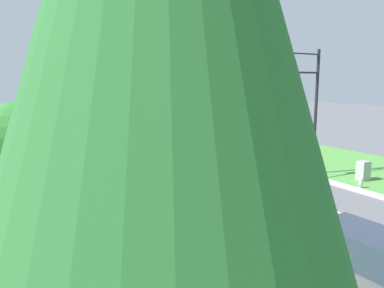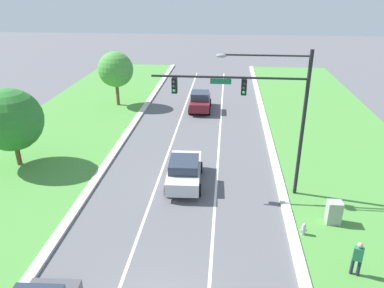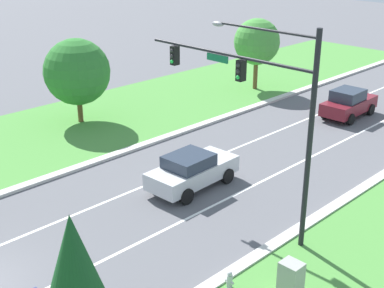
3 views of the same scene
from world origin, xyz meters
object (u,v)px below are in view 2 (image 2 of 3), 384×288
object	(u,v)px
silver_sedan	(184,171)
fire_hydrant	(304,230)
oak_near_left_tree	(116,70)
oak_far_left_tree	(11,120)
traffic_signal_mast	(261,102)
pedestrian	(357,258)
burgundy_sedan	(200,101)
utility_cabinet	(334,213)

from	to	relation	value
silver_sedan	fire_hydrant	distance (m)	7.75
oak_near_left_tree	oak_far_left_tree	xyz separation A→B (m)	(-2.98, -13.47, -0.35)
traffic_signal_mast	oak_near_left_tree	world-z (taller)	traffic_signal_mast
traffic_signal_mast	fire_hydrant	distance (m)	6.79
pedestrian	fire_hydrant	distance (m)	3.10
traffic_signal_mast	oak_near_left_tree	distance (m)	19.98
pedestrian	fire_hydrant	size ratio (longest dim) A/B	2.41
pedestrian	fire_hydrant	xyz separation A→B (m)	(-1.64, 2.56, -0.59)
burgundy_sedan	utility_cabinet	world-z (taller)	burgundy_sedan
utility_cabinet	oak_far_left_tree	size ratio (longest dim) A/B	0.25
burgundy_sedan	pedestrian	xyz separation A→B (m)	(8.02, -21.24, 0.02)
utility_cabinet	burgundy_sedan	bearing A→B (deg)	114.58
silver_sedan	fire_hydrant	size ratio (longest dim) A/B	6.62
pedestrian	traffic_signal_mast	bearing A→B (deg)	-40.23
burgundy_sedan	traffic_signal_mast	bearing A→B (deg)	-75.21
silver_sedan	burgundy_sedan	distance (m)	14.18
silver_sedan	traffic_signal_mast	bearing A→B (deg)	-10.69
silver_sedan	utility_cabinet	size ratio (longest dim) A/B	3.59
burgundy_sedan	pedestrian	world-z (taller)	burgundy_sedan
utility_cabinet	fire_hydrant	xyz separation A→B (m)	(-1.65, -1.12, -0.30)
silver_sedan	fire_hydrant	bearing A→B (deg)	-37.85
burgundy_sedan	pedestrian	bearing A→B (deg)	-70.61
oak_near_left_tree	burgundy_sedan	bearing A→B (deg)	-5.10
fire_hydrant	oak_far_left_tree	xyz separation A→B (m)	(-17.53, 5.93, 2.89)
traffic_signal_mast	silver_sedan	distance (m)	6.26
fire_hydrant	oak_near_left_tree	world-z (taller)	oak_near_left_tree
pedestrian	oak_near_left_tree	world-z (taller)	oak_near_left_tree
silver_sedan	oak_far_left_tree	distance (m)	11.58
silver_sedan	oak_near_left_tree	distance (m)	17.26
utility_cabinet	pedestrian	distance (m)	3.70
pedestrian	oak_far_left_tree	size ratio (longest dim) A/B	0.32
traffic_signal_mast	burgundy_sedan	distance (m)	16.06
utility_cabinet	oak_near_left_tree	size ratio (longest dim) A/B	0.24
traffic_signal_mast	pedestrian	distance (m)	8.74
burgundy_sedan	oak_near_left_tree	world-z (taller)	oak_near_left_tree
silver_sedan	utility_cabinet	bearing A→B (deg)	-25.33
silver_sedan	burgundy_sedan	xyz separation A→B (m)	(-0.09, 14.18, 0.04)
utility_cabinet	pedestrian	size ratio (longest dim) A/B	0.76
utility_cabinet	oak_near_left_tree	distance (m)	24.60
burgundy_sedan	utility_cabinet	distance (m)	19.30
traffic_signal_mast	fire_hydrant	world-z (taller)	traffic_signal_mast
silver_sedan	fire_hydrant	xyz separation A→B (m)	(6.29, -4.50, -0.53)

